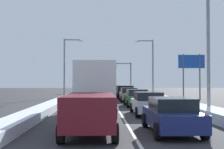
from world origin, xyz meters
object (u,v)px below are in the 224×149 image
object	(u,v)px
sedan_green_right_lane_third	(137,98)
street_lamp_right_near	(203,42)
sedan_red_center_lane_third	(98,96)
roadside_sign_right	(192,66)
traffic_light_gantry	(113,69)
sedan_silver_right_lane_second	(148,103)
sedan_tan_right_lane_fourth	(129,94)
sedan_charcoal_center_lane_fourth	(99,94)
street_lamp_left_mid	(67,62)
box_truck_center_lane_second	(96,86)
sedan_navy_right_lane_nearest	(171,115)
street_lamp_right_mid	(150,63)
suv_maroon_center_lane_nearest	(90,110)
suv_black_right_lane_fifth	(124,90)
sedan_gray_center_lane_fifth	(97,92)

from	to	relation	value
sedan_green_right_lane_third	street_lamp_right_near	xyz separation A→B (m)	(3.58, -6.66, 4.03)
sedan_red_center_lane_third	roadside_sign_right	distance (m)	13.32
sedan_green_right_lane_third	traffic_light_gantry	world-z (taller)	traffic_light_gantry
sedan_silver_right_lane_second	traffic_light_gantry	world-z (taller)	traffic_light_gantry
sedan_tan_right_lane_fourth	sedan_charcoal_center_lane_fourth	size ratio (longest dim) A/B	1.00
sedan_silver_right_lane_second	street_lamp_left_mid	bearing A→B (deg)	110.05
street_lamp_left_mid	roadside_sign_right	size ratio (longest dim) A/B	1.49
traffic_light_gantry	street_lamp_left_mid	size ratio (longest dim) A/B	1.30
box_truck_center_lane_second	street_lamp_right_near	world-z (taller)	street_lamp_right_near
sedan_navy_right_lane_nearest	street_lamp_right_near	size ratio (longest dim) A/B	0.56
box_truck_center_lane_second	sedan_charcoal_center_lane_fourth	world-z (taller)	box_truck_center_lane_second
street_lamp_right_mid	sedan_charcoal_center_lane_fourth	bearing A→B (deg)	-138.44
suv_maroon_center_lane_nearest	roadside_sign_right	bearing A→B (deg)	63.05
roadside_sign_right	suv_black_right_lane_fifth	bearing A→B (deg)	152.93
box_truck_center_lane_second	street_lamp_left_mid	distance (m)	22.06
sedan_tan_right_lane_fourth	sedan_red_center_lane_third	xyz separation A→B (m)	(-3.34, -4.13, 0.00)
street_lamp_right_near	sedan_navy_right_lane_nearest	bearing A→B (deg)	-119.79
sedan_gray_center_lane_fifth	roadside_sign_right	world-z (taller)	roadside_sign_right
sedan_silver_right_lane_second	suv_black_right_lane_fifth	bearing A→B (deg)	89.99
suv_black_right_lane_fifth	street_lamp_left_mid	xyz separation A→B (m)	(-7.82, 2.18, 3.87)
suv_black_right_lane_fifth	street_lamp_left_mid	distance (m)	8.99
suv_black_right_lane_fifth	street_lamp_right_near	distance (m)	20.11
sedan_tan_right_lane_fourth	roadside_sign_right	bearing A→B (deg)	17.24
street_lamp_right_mid	sedan_green_right_lane_third	bearing A→B (deg)	-104.17
sedan_green_right_lane_third	traffic_light_gantry	bearing A→B (deg)	91.03
sedan_red_center_lane_third	sedan_gray_center_lane_fifth	bearing A→B (deg)	91.22
street_lamp_left_mid	sedan_silver_right_lane_second	bearing A→B (deg)	-69.95
sedan_navy_right_lane_nearest	suv_maroon_center_lane_nearest	distance (m)	3.49
street_lamp_right_near	roadside_sign_right	world-z (taller)	street_lamp_right_near
suv_black_right_lane_fifth	sedan_silver_right_lane_second	bearing A→B (deg)	-90.01
sedan_silver_right_lane_second	sedan_tan_right_lane_fourth	bearing A→B (deg)	90.08
sedan_silver_right_lane_second	street_lamp_right_near	world-z (taller)	street_lamp_right_near
street_lamp_left_mid	sedan_tan_right_lane_fourth	bearing A→B (deg)	-47.71
sedan_green_right_lane_third	sedan_gray_center_lane_fifth	size ratio (longest dim) A/B	1.00
street_lamp_left_mid	roadside_sign_right	xyz separation A→B (m)	(15.59, -6.15, -0.87)
suv_black_right_lane_fifth	box_truck_center_lane_second	bearing A→B (deg)	-100.14
sedan_green_right_lane_third	sedan_tan_right_lane_fourth	bearing A→B (deg)	90.66
sedan_tan_right_lane_fourth	street_lamp_right_mid	xyz separation A→B (m)	(3.97, 9.05, 4.12)
sedan_charcoal_center_lane_fourth	street_lamp_right_mid	world-z (taller)	street_lamp_right_mid
suv_black_right_lane_fifth	roadside_sign_right	size ratio (longest dim) A/B	0.89
sedan_charcoal_center_lane_fourth	street_lamp_left_mid	size ratio (longest dim) A/B	0.55
suv_maroon_center_lane_nearest	suv_black_right_lane_fifth	bearing A→B (deg)	82.30
sedan_navy_right_lane_nearest	street_lamp_right_mid	distance (m)	29.15
street_lamp_left_mid	sedan_charcoal_center_lane_fourth	bearing A→B (deg)	-52.88
sedan_gray_center_lane_fifth	street_lamp_right_near	xyz separation A→B (m)	(7.28, -22.21, 4.03)
street_lamp_left_mid	box_truck_center_lane_second	bearing A→B (deg)	-78.44
sedan_charcoal_center_lane_fourth	street_lamp_left_mid	bearing A→B (deg)	127.12
sedan_charcoal_center_lane_fourth	street_lamp_right_near	bearing A→B (deg)	-66.04
sedan_green_right_lane_third	suv_maroon_center_lane_nearest	distance (m)	13.96
box_truck_center_lane_second	traffic_light_gantry	world-z (taller)	traffic_light_gantry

